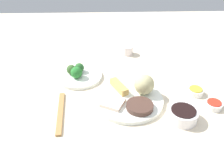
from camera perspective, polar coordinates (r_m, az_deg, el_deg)
tabletop at (r=1.00m, az=3.46°, el=-2.62°), size 2.20×2.20×0.02m
main_plate at (r=0.94m, az=3.97°, el=-3.78°), size 0.28×0.28×0.02m
rice_scoop at (r=0.95m, az=7.65°, el=-0.11°), size 0.08×0.08×0.08m
spring_roll at (r=0.98m, az=1.67°, el=-0.61°), size 0.11×0.07×0.03m
crab_rangoon_wonton at (r=0.90m, az=0.24°, el=-4.45°), size 0.10×0.10×0.01m
stir_fry_heap at (r=0.89m, az=6.62°, el=-5.27°), size 0.10×0.10×0.02m
broccoli_plate at (r=1.10m, az=-7.80°, el=1.81°), size 0.21×0.21×0.01m
broccoli_floret_0 at (r=1.06m, az=-8.46°, el=2.73°), size 0.05×0.05×0.05m
broccoli_floret_1 at (r=1.10m, az=-9.65°, el=3.39°), size 0.04×0.04×0.04m
broccoli_floret_2 at (r=1.11m, az=-7.78°, el=3.85°), size 0.04×0.04×0.04m
soy_sauce_bowl at (r=0.89m, az=16.45°, el=-7.13°), size 0.11×0.11×0.04m
soy_sauce_bowl_liquid at (r=0.87m, az=16.69°, el=-5.99°), size 0.09×0.09×0.00m
sauce_ramekin_sweet_and_sour at (r=0.99m, az=23.01°, el=-4.66°), size 0.06×0.06×0.02m
sauce_ramekin_sweet_and_sour_liquid at (r=0.98m, az=23.18°, el=-4.04°), size 0.05×0.05×0.00m
sauce_ramekin_hot_mustard at (r=1.04m, az=19.21°, el=-1.73°), size 0.06×0.06×0.02m
sauce_ramekin_hot_mustard_liquid at (r=1.03m, az=19.35°, el=-1.11°), size 0.05×0.05×0.00m
teacup at (r=1.29m, az=3.70°, el=8.00°), size 0.06×0.06×0.05m
chopsticks_pair at (r=0.91m, az=-12.18°, el=-6.64°), size 0.24×0.04×0.01m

